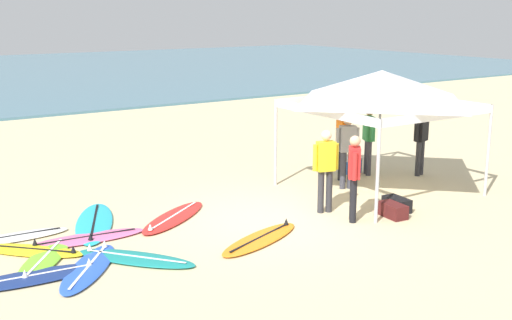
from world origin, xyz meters
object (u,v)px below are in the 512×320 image
object	(u,v)px
canopy_tent	(381,86)
surfboard_teal	(135,258)
surfboard_blue	(89,268)
surfboard_yellow	(32,250)
surfboard_cyan	(94,223)
gear_bag_near_tent	(397,204)
surfboard_red	(174,217)
surfboard_white	(15,237)
surfboard_orange	(260,239)
surfboard_lime	(44,259)
person_yellow	(326,165)
gear_bag_by_pole	(393,210)
person_orange	(343,141)
person_green	(369,136)
person_red	(354,172)
surfboard_pink	(85,239)
surfboard_navy	(29,278)
cooler_box	(350,165)
person_black	(421,136)
person_grey	(347,147)

from	to	relation	value
canopy_tent	surfboard_teal	world-z (taller)	canopy_tent
surfboard_blue	surfboard_yellow	distance (m)	1.40
surfboard_cyan	gear_bag_near_tent	bearing A→B (deg)	-25.68
surfboard_red	surfboard_cyan	size ratio (longest dim) A/B	0.84
surfboard_cyan	gear_bag_near_tent	world-z (taller)	gear_bag_near_tent
surfboard_white	gear_bag_near_tent	world-z (taller)	gear_bag_near_tent
surfboard_orange	surfboard_cyan	xyz separation A→B (m)	(-2.16, 2.53, -0.00)
surfboard_lime	person_yellow	bearing A→B (deg)	-5.61
surfboard_lime	gear_bag_by_pole	bearing A→B (deg)	-13.45
person_orange	person_green	world-z (taller)	same
surfboard_red	person_red	world-z (taller)	person_red
surfboard_teal	surfboard_pink	size ratio (longest dim) A/B	0.93
surfboard_yellow	surfboard_pink	xyz separation A→B (m)	(0.97, 0.06, -0.00)
gear_bag_by_pole	person_green	bearing A→B (deg)	54.87
surfboard_red	gear_bag_by_pole	world-z (taller)	gear_bag_by_pole
surfboard_orange	gear_bag_near_tent	world-z (taller)	gear_bag_near_tent
surfboard_cyan	surfboard_yellow	bearing A→B (deg)	-150.02
surfboard_lime	person_orange	bearing A→B (deg)	8.55
person_orange	person_yellow	bearing A→B (deg)	-139.25
canopy_tent	person_orange	world-z (taller)	canopy_tent
surfboard_blue	surfboard_navy	bearing A→B (deg)	171.98
canopy_tent	surfboard_blue	size ratio (longest dim) A/B	1.74
surfboard_blue	cooler_box	size ratio (longest dim) A/B	3.99
person_red	person_orange	size ratio (longest dim) A/B	1.00
person_black	gear_bag_near_tent	bearing A→B (deg)	-146.02
surfboard_orange	gear_bag_by_pole	size ratio (longest dim) A/B	3.65
surfboard_orange	surfboard_cyan	world-z (taller)	same
canopy_tent	surfboard_orange	size ratio (longest dim) A/B	1.59
surfboard_red	person_orange	bearing A→B (deg)	4.14
person_black	cooler_box	xyz separation A→B (m)	(-1.27, 1.16, -0.79)
person_green	person_yellow	xyz separation A→B (m)	(-2.89, -1.79, 0.00)
person_red	person_yellow	bearing A→B (deg)	97.10
person_orange	gear_bag_by_pole	world-z (taller)	person_orange
person_red	person_green	world-z (taller)	same
cooler_box	surfboard_orange	bearing A→B (deg)	-149.00
surfboard_pink	surfboard_navy	bearing A→B (deg)	-137.25
surfboard_teal	surfboard_orange	world-z (taller)	same
surfboard_orange	surfboard_pink	bearing A→B (deg)	145.80
surfboard_yellow	surfboard_navy	distance (m)	1.21
gear_bag_near_tent	person_green	bearing A→B (deg)	57.90
person_black	cooler_box	bearing A→B (deg)	137.70
canopy_tent	person_black	world-z (taller)	canopy_tent
surfboard_cyan	person_green	xyz separation A→B (m)	(7.09, -0.09, 0.95)
surfboard_cyan	surfboard_yellow	distance (m)	1.63
surfboard_pink	person_orange	distance (m)	6.68
person_yellow	cooler_box	distance (m)	3.53
gear_bag_near_tent	cooler_box	bearing A→B (deg)	64.97
surfboard_white	person_yellow	distance (m)	6.07
surfboard_teal	person_grey	distance (m)	6.09
surfboard_white	surfboard_cyan	world-z (taller)	same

